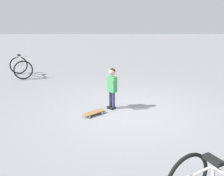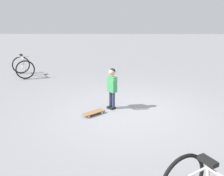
# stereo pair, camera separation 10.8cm
# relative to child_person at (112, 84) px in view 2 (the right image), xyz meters

# --- Properties ---
(ground_plane) EXTENTS (50.00, 50.00, 0.00)m
(ground_plane) POSITION_rel_child_person_xyz_m (0.32, 0.46, -0.66)
(ground_plane) COLOR gray
(child_person) EXTENTS (0.39, 0.28, 1.06)m
(child_person) POSITION_rel_child_person_xyz_m (0.00, 0.00, 0.00)
(child_person) COLOR #2D3351
(child_person) RESTS_ON ground
(skateboard) EXTENTS (0.51, 0.54, 0.07)m
(skateboard) POSITION_rel_child_person_xyz_m (0.44, -0.44, -0.60)
(skateboard) COLOR olive
(skateboard) RESTS_ON ground
(bicycle_near) EXTENTS (1.28, 1.14, 0.85)m
(bicycle_near) POSITION_rel_child_person_xyz_m (-3.41, -3.55, -0.28)
(bicycle_near) COLOR black
(bicycle_near) RESTS_ON ground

